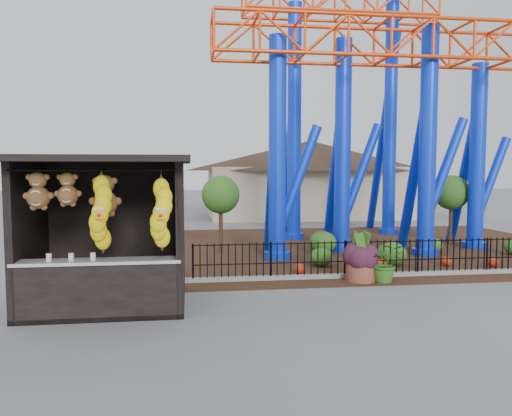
{
  "coord_description": "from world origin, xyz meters",
  "views": [
    {
      "loc": [
        -1.29,
        -9.53,
        2.86
      ],
      "look_at": [
        0.2,
        1.5,
        2.0
      ],
      "focal_mm": 35.0,
      "sensor_mm": 36.0,
      "label": 1
    }
  ],
  "objects": [
    {
      "name": "ground",
      "position": [
        0.0,
        0.0,
        0.0
      ],
      "size": [
        120.0,
        120.0,
        0.0
      ],
      "primitive_type": "plane",
      "color": "slate",
      "rests_on": "ground"
    },
    {
      "name": "mulch_bed",
      "position": [
        4.0,
        8.0,
        0.01
      ],
      "size": [
        18.0,
        12.0,
        0.02
      ],
      "primitive_type": "cube",
      "color": "#331E11",
      "rests_on": "ground"
    },
    {
      "name": "curb",
      "position": [
        4.0,
        3.0,
        0.06
      ],
      "size": [
        18.0,
        0.18,
        0.12
      ],
      "primitive_type": "cube",
      "color": "gray",
      "rests_on": "ground"
    },
    {
      "name": "prize_booth",
      "position": [
        -2.98,
        0.91,
        1.52
      ],
      "size": [
        3.5,
        3.4,
        3.12
      ],
      "color": "black",
      "rests_on": "ground"
    },
    {
      "name": "picket_fence",
      "position": [
        4.9,
        3.0,
        0.5
      ],
      "size": [
        12.2,
        0.06,
        1.0
      ],
      "primitive_type": null,
      "color": "black",
      "rests_on": "ground"
    },
    {
      "name": "roller_coaster",
      "position": [
        5.12,
        8.23,
        6.44
      ],
      "size": [
        11.0,
        6.37,
        10.82
      ],
      "color": "#0E34F0",
      "rests_on": "ground"
    },
    {
      "name": "terracotta_planter",
      "position": [
        3.05,
        2.58,
        0.27
      ],
      "size": [
        0.98,
        0.98,
        0.55
      ],
      "primitive_type": "cylinder",
      "rotation": [
        0.0,
        0.0,
        0.38
      ],
      "color": "brown",
      "rests_on": "ground"
    },
    {
      "name": "planter_foliage",
      "position": [
        3.05,
        2.58,
        0.87
      ],
      "size": [
        0.7,
        0.7,
        0.64
      ],
      "primitive_type": "ellipsoid",
      "color": "#361526",
      "rests_on": "terracotta_planter"
    },
    {
      "name": "potted_plant",
      "position": [
        3.62,
        2.39,
        0.5
      ],
      "size": [
        1.02,
        0.92,
        1.0
      ],
      "primitive_type": "imported",
      "rotation": [
        0.0,
        0.0,
        -0.17
      ],
      "color": "#1C4E16",
      "rests_on": "ground"
    },
    {
      "name": "landscaping",
      "position": [
        4.65,
        5.61,
        0.33
      ],
      "size": [
        8.25,
        3.77,
        0.76
      ],
      "color": "#2E5E1B",
      "rests_on": "mulch_bed"
    },
    {
      "name": "pavilion",
      "position": [
        6.0,
        20.0,
        3.07
      ],
      "size": [
        15.0,
        15.0,
        4.8
      ],
      "color": "#BFAD8C",
      "rests_on": "ground"
    }
  ]
}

